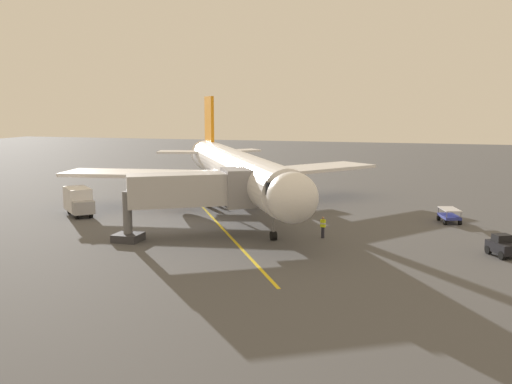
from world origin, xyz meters
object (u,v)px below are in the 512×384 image
at_px(airplane, 236,170).
at_px(box_truck_starboard_side, 79,201).
at_px(jet_bridge, 200,191).
at_px(ground_crew_wing_walker, 205,193).
at_px(baggage_cart_near_nose, 449,215).
at_px(ground_crew_marshaller, 323,227).
at_px(tug_portside, 504,246).

height_order(airplane, box_truck_starboard_side, airplane).
relative_size(jet_bridge, ground_crew_wing_walker, 6.31).
bearing_deg(baggage_cart_near_nose, ground_crew_marshaller, 42.55).
height_order(airplane, tug_portside, airplane).
distance_m(baggage_cart_near_nose, tug_portside, 11.59).
xyz_separation_m(ground_crew_wing_walker, baggage_cart_near_nose, (-25.28, 5.07, -0.23)).
height_order(ground_crew_marshaller, ground_crew_wing_walker, same).
xyz_separation_m(jet_bridge, baggage_cart_near_nose, (-19.39, -11.48, -3.11)).
distance_m(ground_crew_marshaller, tug_portside, 13.20).
bearing_deg(baggage_cart_near_nose, tug_portside, 105.63).
xyz_separation_m(ground_crew_marshaller, box_truck_starboard_side, (23.97, -2.99, 0.50)).
height_order(airplane, ground_crew_marshaller, airplane).
distance_m(ground_crew_marshaller, box_truck_starboard_side, 24.16).
bearing_deg(ground_crew_wing_walker, tug_portside, 150.25).
distance_m(airplane, ground_crew_marshaller, 14.90).
bearing_deg(jet_bridge, box_truck_starboard_side, -20.33).
bearing_deg(ground_crew_wing_walker, baggage_cart_near_nose, 168.65).
bearing_deg(baggage_cart_near_nose, box_truck_starboard_side, 10.22).
xyz_separation_m(jet_bridge, tug_portside, (-22.51, -0.31, -3.06)).
height_order(ground_crew_marshaller, tug_portside, ground_crew_marshaller).
distance_m(ground_crew_wing_walker, box_truck_starboard_side, 14.12).
xyz_separation_m(airplane, tug_portside, (-23.57, 12.13, -3.30)).
xyz_separation_m(airplane, box_truck_starboard_side, (13.43, 7.08, -2.62)).
bearing_deg(ground_crew_marshaller, jet_bridge, 14.09).
xyz_separation_m(airplane, baggage_cart_near_nose, (-20.45, 0.97, -3.35)).
height_order(baggage_cart_near_nose, box_truck_starboard_side, box_truck_starboard_side).
distance_m(jet_bridge, baggage_cart_near_nose, 22.74).
relative_size(ground_crew_marshaller, box_truck_starboard_side, 0.37).
bearing_deg(ground_crew_wing_walker, ground_crew_marshaller, 137.31).
xyz_separation_m(baggage_cart_near_nose, box_truck_starboard_side, (33.88, 6.11, 0.73)).
height_order(ground_crew_wing_walker, box_truck_starboard_side, box_truck_starboard_side).
xyz_separation_m(jet_bridge, ground_crew_wing_walker, (5.89, -16.55, -2.88)).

